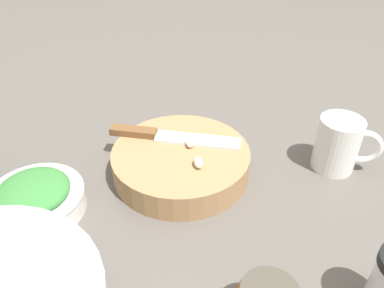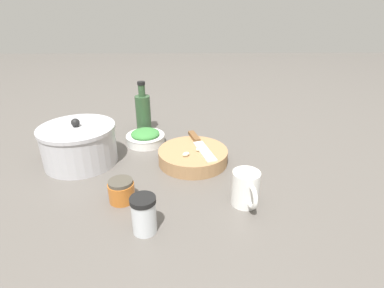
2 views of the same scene
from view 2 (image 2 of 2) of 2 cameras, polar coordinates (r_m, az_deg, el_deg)
ground_plane at (r=1.02m, az=-2.47°, el=-4.43°), size 5.00×5.00×0.00m
cutting_board at (r=1.04m, az=0.19°, el=-2.32°), size 0.24×0.24×0.05m
chef_knife at (r=1.06m, az=1.39°, el=0.08°), size 0.23×0.09×0.01m
garlic_cloves at (r=1.00m, az=0.25°, el=-1.42°), size 0.06×0.07×0.01m
herb_bowl at (r=1.19m, az=-8.85°, el=1.30°), size 0.15×0.15×0.06m
spice_jar at (r=0.74m, az=-9.15°, el=-13.11°), size 0.06×0.06×0.10m
coffee_mug at (r=0.83m, az=10.22°, el=-8.39°), size 0.11×0.07×0.10m
honey_jar at (r=0.86m, az=-13.29°, el=-8.66°), size 0.07×0.07×0.06m
oil_bottle at (r=1.28m, az=-9.27°, el=6.02°), size 0.06×0.06×0.22m
stock_pot at (r=1.09m, az=-20.67°, el=-0.10°), size 0.25×0.25×0.16m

